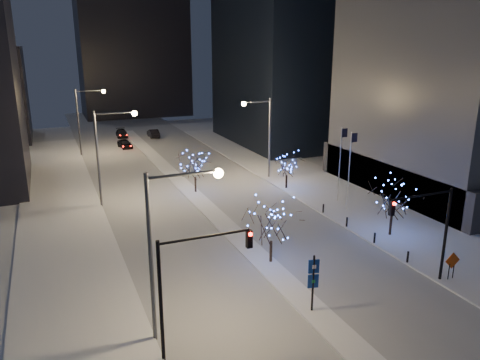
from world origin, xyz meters
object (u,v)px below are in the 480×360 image
street_lamp_east (263,128)px  traffic_signal_east (430,222)px  traffic_signal_west (189,276)px  street_lamp_w_near (169,232)px  holiday_tree_plaza_far (287,165)px  street_lamp_w_mid (107,145)px  holiday_tree_plaza_near (393,199)px  holiday_tree_median_far (195,164)px  wayfinding_sign (313,278)px  car_mid (153,133)px  street_lamp_w_far (85,113)px  car_near (125,144)px  car_far (122,133)px  construction_sign (452,263)px  holiday_tree_median_near (271,222)px

street_lamp_east → traffic_signal_east: (-1.14, -29.00, -1.69)m
street_lamp_east → traffic_signal_west: bearing=-121.7°
street_lamp_w_near → holiday_tree_plaza_far: bearing=49.3°
traffic_signal_east → holiday_tree_plaza_far: size_ratio=1.67×
street_lamp_w_mid → holiday_tree_plaza_near: 28.30m
street_lamp_w_near → holiday_tree_median_far: 27.44m
traffic_signal_east → holiday_tree_median_far: traffic_signal_east is taller
traffic_signal_west → wayfinding_sign: size_ratio=1.78×
wayfinding_sign → traffic_signal_east: bearing=11.7°
traffic_signal_east → holiday_tree_plaza_near: traffic_signal_east is taller
street_lamp_w_mid → street_lamp_w_near: bearing=-90.0°
traffic_signal_east → street_lamp_w_near: bearing=176.8°
street_lamp_w_mid → car_mid: (12.30, 35.15, -5.75)m
street_lamp_w_far → car_near: street_lamp_w_far is taller
street_lamp_w_far → traffic_signal_west: (0.50, -52.00, -1.74)m
street_lamp_w_near → street_lamp_w_far: bearing=90.0°
street_lamp_w_near → holiday_tree_plaza_far: size_ratio=2.38×
car_far → holiday_tree_median_far: bearing=-82.7°
street_lamp_east → holiday_tree_plaza_far: (0.70, -5.10, -3.57)m
construction_sign → holiday_tree_plaza_far: bearing=95.1°
street_lamp_w_mid → traffic_signal_west: street_lamp_w_mid is taller
street_lamp_w_mid → car_near: street_lamp_w_mid is taller
car_mid → wayfinding_sign: (-3.53, -61.15, 1.67)m
traffic_signal_west → car_mid: bearing=79.3°
street_lamp_w_near → wayfinding_sign: (8.77, -1.00, -4.08)m
traffic_signal_west → holiday_tree_median_near: size_ratio=1.36×
street_lamp_w_far → traffic_signal_east: bearing=-70.7°
construction_sign → holiday_tree_plaza_near: bearing=84.2°
street_lamp_w_mid → street_lamp_east: bearing=9.0°
car_near → car_far: bearing=76.0°
traffic_signal_east → car_near: size_ratio=1.68×
car_far → holiday_tree_plaza_far: (12.68, -39.86, 2.20)m
holiday_tree_plaza_far → car_near: bearing=114.5°
street_lamp_w_mid → holiday_tree_median_near: street_lamp_w_mid is taller
holiday_tree_plaza_near → construction_sign: 8.59m
street_lamp_east → car_mid: bearing=101.8°
holiday_tree_median_far → construction_sign: bearing=-68.3°
traffic_signal_east → car_mid: 61.54m
traffic_signal_west → construction_sign: traffic_signal_west is taller
car_near → street_lamp_east: bearing=-70.4°
traffic_signal_east → car_far: bearing=99.6°
street_lamp_east → car_near: 28.72m
traffic_signal_west → holiday_tree_median_far: size_ratio=1.40×
street_lamp_w_mid → car_far: bearing=79.4°
holiday_tree_plaza_near → car_mid: bearing=99.9°
street_lamp_w_near → wayfinding_sign: size_ratio=2.54×
holiday_tree_median_far → wayfinding_sign: bearing=-91.4°
street_lamp_east → holiday_tree_plaza_near: size_ratio=1.99×
street_lamp_w_near → holiday_tree_plaza_near: bearing=17.8°
street_lamp_w_near → car_far: street_lamp_w_near is taller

